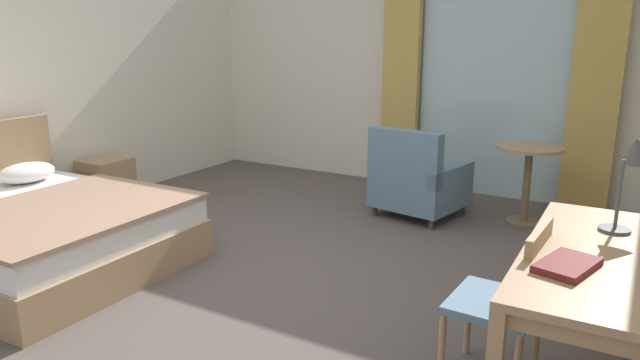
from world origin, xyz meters
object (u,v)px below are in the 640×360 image
object	(u,v)px
writing_desk	(593,270)
armchair_by_window	(417,183)
desk_chair	(510,296)
closed_book	(567,265)
desk_lamp	(634,159)
round_cafe_table	(528,168)
nightstand	(107,182)
bed	(35,230)

from	to	relation	value
writing_desk	armchair_by_window	distance (m)	2.96
desk_chair	closed_book	distance (m)	0.45
desk_lamp	round_cafe_table	xyz separation A→B (m)	(-0.88, 2.19, -0.59)
round_cafe_table	desk_lamp	bearing A→B (deg)	-68.04
desk_lamp	armchair_by_window	distance (m)	2.75
desk_chair	closed_book	bearing A→B (deg)	-38.91
closed_book	round_cafe_table	size ratio (longest dim) A/B	0.42
nightstand	desk_lamp	bearing A→B (deg)	-7.05
closed_book	armchair_by_window	bearing A→B (deg)	137.38
armchair_by_window	nightstand	bearing A→B (deg)	-155.93
bed	desk_lamp	bearing A→B (deg)	10.87
writing_desk	armchair_by_window	xyz separation A→B (m)	(-1.75, 2.36, -0.35)
desk_lamp	round_cafe_table	bearing A→B (deg)	111.96
nightstand	writing_desk	xyz separation A→B (m)	(4.64, -1.07, 0.44)
nightstand	armchair_by_window	size ratio (longest dim) A/B	0.56
writing_desk	closed_book	world-z (taller)	closed_book
nightstand	armchair_by_window	xyz separation A→B (m)	(2.90, 1.29, 0.09)
armchair_by_window	desk_lamp	bearing A→B (deg)	-45.55
desk_chair	round_cafe_table	world-z (taller)	desk_chair
bed	desk_lamp	distance (m)	4.10
desk_chair	round_cafe_table	xyz separation A→B (m)	(-0.44, 2.73, 0.04)
desk_chair	closed_book	xyz separation A→B (m)	(0.26, -0.21, 0.30)
desk_lamp	writing_desk	bearing A→B (deg)	-101.19
desk_chair	armchair_by_window	world-z (taller)	armchair_by_window
nightstand	desk_chair	xyz separation A→B (m)	(4.30, -1.13, 0.25)
closed_book	armchair_by_window	xyz separation A→B (m)	(-1.66, 2.64, -0.45)
desk_lamp	round_cafe_table	world-z (taller)	desk_lamp
writing_desk	round_cafe_table	xyz separation A→B (m)	(-0.79, 2.67, -0.15)
bed	desk_chair	distance (m)	3.51
armchair_by_window	round_cafe_table	xyz separation A→B (m)	(0.96, 0.31, 0.20)
bed	armchair_by_window	world-z (taller)	bed
closed_book	desk_lamp	bearing A→B (deg)	91.67
desk_lamp	armchair_by_window	size ratio (longest dim) A/B	0.57
writing_desk	closed_book	size ratio (longest dim) A/B	4.87
writing_desk	nightstand	bearing A→B (deg)	167.06
desk_chair	desk_lamp	bearing A→B (deg)	50.83
bed	armchair_by_window	xyz separation A→B (m)	(2.09, 2.64, 0.06)
nightstand	closed_book	world-z (taller)	closed_book
writing_desk	desk_chair	bearing A→B (deg)	-169.69
nightstand	desk_lamp	size ratio (longest dim) A/B	0.99
desk_chair	closed_book	size ratio (longest dim) A/B	2.82
writing_desk	desk_chair	distance (m)	0.40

